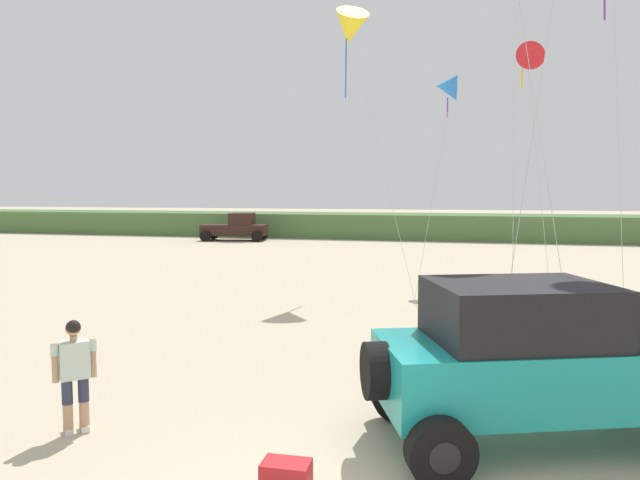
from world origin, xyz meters
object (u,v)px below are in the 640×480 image
object	(u,v)px
jeep	(536,359)
kite_pink_ribbon	(527,60)
person_watching	(75,370)
cooler_box	(286,478)
kite_yellow_diamond	(452,91)
kite_white_parafoil	(350,28)
distant_pickup	(236,227)

from	to	relation	value
jeep	kite_pink_ribbon	xyz separation A→B (m)	(1.01, 13.35, 6.83)
person_watching	kite_pink_ribbon	world-z (taller)	kite_pink_ribbon
cooler_box	kite_yellow_diamond	size ratio (longest dim) A/B	0.07
kite_white_parafoil	kite_pink_ribbon	distance (m)	6.29
jeep	person_watching	world-z (taller)	jeep
person_watching	kite_pink_ribbon	bearing A→B (deg)	63.09
cooler_box	kite_white_parafoil	xyz separation A→B (m)	(-2.18, 15.03, 9.18)
cooler_box	kite_pink_ribbon	world-z (taller)	kite_pink_ribbon
jeep	kite_white_parafoil	bearing A→B (deg)	111.68
cooler_box	kite_pink_ribbon	size ratio (longest dim) A/B	0.06
kite_pink_ribbon	kite_yellow_diamond	world-z (taller)	kite_pink_ribbon
jeep	kite_white_parafoil	size ratio (longest dim) A/B	0.49
cooler_box	distant_pickup	world-z (taller)	distant_pickup
distant_pickup	kite_white_parafoil	distance (m)	23.01
person_watching	kite_yellow_diamond	distance (m)	18.05
jeep	cooler_box	world-z (taller)	jeep
person_watching	kite_yellow_diamond	size ratio (longest dim) A/B	0.21
distant_pickup	kite_white_parafoil	bearing A→B (deg)	-56.82
cooler_box	distant_pickup	distance (m)	35.77
jeep	person_watching	distance (m)	6.52
cooler_box	person_watching	bearing A→B (deg)	164.04
person_watching	kite_yellow_diamond	xyz separation A→B (m)	(4.85, 16.16, 6.41)
person_watching	distant_pickup	xyz separation A→B (m)	(-10.45, 32.05, 0.00)
kite_white_parafoil	kite_yellow_diamond	world-z (taller)	kite_white_parafoil
kite_white_parafoil	kite_yellow_diamond	distance (m)	4.58
cooler_box	kite_white_parafoil	distance (m)	17.74
person_watching	cooler_box	world-z (taller)	person_watching
kite_yellow_diamond	kite_white_parafoil	bearing A→B (deg)	-150.45
person_watching	kite_pink_ribbon	size ratio (longest dim) A/B	0.19
person_watching	kite_white_parafoil	bearing A→B (deg)	84.85
jeep	kite_yellow_diamond	xyz separation A→B (m)	(-1.55, 14.91, 6.15)
person_watching	cooler_box	bearing A→B (deg)	-14.55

